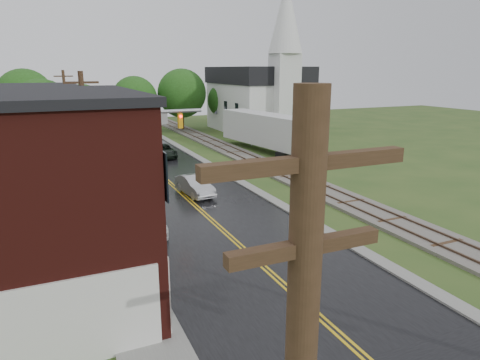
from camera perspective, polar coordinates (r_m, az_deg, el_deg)
main_road at (r=35.03m, az=-9.07°, el=-0.64°), size 10.00×90.00×0.02m
curb_right at (r=41.25m, az=-3.67°, el=1.82°), size 0.80×70.00×0.12m
sidewalk_left at (r=29.27m, az=-18.24°, el=-4.28°), size 2.40×50.00×0.12m
yellow_house at (r=29.42m, az=-28.26°, el=1.27°), size 8.00×7.00×6.40m
darkred_building at (r=38.37m, az=-25.82°, el=2.77°), size 7.00×6.00×4.40m
church at (r=63.37m, az=2.80°, el=11.63°), size 10.40×18.40×20.00m
railroad at (r=43.01m, az=2.08°, el=2.52°), size 3.20×80.00×0.30m
traffic_signal_far at (r=30.44m, az=-14.28°, el=6.36°), size 7.34×0.43×7.20m
utility_pole_b at (r=25.17m, az=-19.68°, el=3.72°), size 1.80×0.28×9.00m
utility_pole_c at (r=46.96m, az=-22.05°, el=8.20°), size 1.80×0.28×9.00m
tree_left_e at (r=48.81m, az=-24.58°, el=8.26°), size 6.40×6.40×8.16m
suv_dark at (r=45.98m, az=-10.21°, el=3.82°), size 2.44×4.99×1.37m
sedan_silver at (r=31.81m, az=-6.06°, el=-0.76°), size 1.98×4.49×1.44m
pickup_white at (r=25.20m, az=-12.48°, el=-5.32°), size 2.01×4.64×1.33m
semi_trailer at (r=48.77m, az=3.36°, el=6.78°), size 4.84×14.01×4.23m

